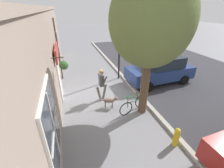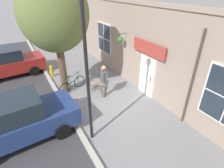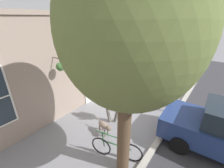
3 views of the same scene
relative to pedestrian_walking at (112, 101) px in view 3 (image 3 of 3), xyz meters
name	(u,v)px [view 3 (image 3 of 3)]	position (x,y,z in m)	size (l,w,h in m)	color
ground_plane	(121,116)	(0.10, 0.58, -1.06)	(90.00, 90.00, 0.00)	gray
storefront_facade	(84,61)	(-2.24, 0.58, 1.21)	(0.95, 18.00, 4.52)	gray
pedestrian_walking	(112,101)	(0.00, 0.00, 0.00)	(0.64, 0.55, 1.75)	#6B665B
dog_on_leash	(104,126)	(0.22, -0.81, -0.67)	(0.97, 0.41, 0.62)	#7F6B5B
street_tree_by_curb	(131,39)	(1.65, -1.56, 2.82)	(3.19, 2.87, 5.79)	brown
leaning_bicycle	(116,148)	(1.22, -1.41, -0.68)	(1.66, 0.60, 1.00)	black
street_lamp	(182,38)	(1.76, 2.32, 2.46)	(0.32, 0.32, 5.48)	black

